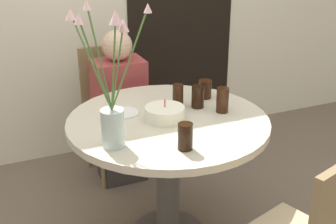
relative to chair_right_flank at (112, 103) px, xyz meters
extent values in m
cube|color=black|center=(0.71, 0.36, 0.50)|extent=(0.90, 0.01, 2.05)
cylinder|color=beige|center=(0.04, -0.91, 0.21)|extent=(1.09, 1.09, 0.04)
cylinder|color=#4C4742|center=(0.04, -0.91, -0.15)|extent=(0.13, 0.13, 0.69)
cube|color=tan|center=(0.00, -0.08, -0.08)|extent=(0.42, 0.42, 0.04)
cube|color=olive|center=(0.00, 0.10, 0.17)|extent=(0.38, 0.05, 0.46)
cylinder|color=olive|center=(-0.16, -0.26, -0.31)|extent=(0.03, 0.03, 0.42)
cylinder|color=olive|center=(0.18, -0.24, -0.31)|extent=(0.03, 0.03, 0.42)
cylinder|color=olive|center=(-0.17, 0.08, -0.31)|extent=(0.03, 0.03, 0.42)
cylinder|color=olive|center=(0.17, 0.10, -0.31)|extent=(0.03, 0.03, 0.42)
cylinder|color=white|center=(0.02, -0.91, 0.27)|extent=(0.21, 0.21, 0.07)
cylinder|color=#E54C4C|center=(0.02, -0.91, 0.33)|extent=(0.01, 0.01, 0.04)
cylinder|color=#B2C6C1|center=(-0.32, -1.09, 0.33)|extent=(0.11, 0.11, 0.18)
cylinder|color=#4C7538|center=(-0.36, -1.09, 0.66)|extent=(0.09, 0.02, 0.48)
cone|color=beige|center=(-0.40, -1.08, 0.90)|extent=(0.04, 0.04, 0.04)
cylinder|color=#4C7538|center=(-0.24, -1.13, 0.65)|extent=(0.16, 0.08, 0.47)
cone|color=beige|center=(-0.16, -1.16, 0.88)|extent=(0.04, 0.04, 0.04)
cylinder|color=#4C7538|center=(-0.39, -1.12, 0.64)|extent=(0.14, 0.05, 0.44)
cone|color=beige|center=(-0.45, -1.14, 0.86)|extent=(0.04, 0.04, 0.04)
cylinder|color=#4C7538|center=(-0.31, -1.13, 0.64)|extent=(0.02, 0.08, 0.44)
cone|color=beige|center=(-0.31, -1.17, 0.86)|extent=(0.05, 0.05, 0.06)
cylinder|color=#4C7538|center=(-0.30, -1.12, 0.62)|extent=(0.06, 0.06, 0.40)
cone|color=beige|center=(-0.27, -1.15, 0.82)|extent=(0.05, 0.05, 0.05)
cylinder|color=#4C7538|center=(-0.38, -1.03, 0.63)|extent=(0.13, 0.13, 0.43)
cone|color=beige|center=(-0.45, -0.97, 0.84)|extent=(0.05, 0.05, 0.05)
cylinder|color=white|center=(-0.16, -0.74, 0.24)|extent=(0.17, 0.17, 0.01)
cylinder|color=black|center=(-0.03, -1.26, 0.30)|extent=(0.07, 0.07, 0.13)
cylinder|color=#33190C|center=(0.35, -0.94, 0.30)|extent=(0.07, 0.07, 0.14)
cylinder|color=black|center=(0.26, -0.82, 0.30)|extent=(0.07, 0.07, 0.13)
cylinder|color=#33190C|center=(0.17, -0.76, 0.30)|extent=(0.06, 0.06, 0.13)
cylinder|color=#33190C|center=(0.37, -0.71, 0.29)|extent=(0.08, 0.08, 0.11)
cube|color=#383333|center=(0.01, -0.16, -0.29)|extent=(0.31, 0.24, 0.46)
cube|color=#993838|center=(0.01, -0.16, 0.15)|extent=(0.34, 0.24, 0.42)
sphere|color=#D1A889|center=(0.01, -0.16, 0.46)|extent=(0.20, 0.20, 0.20)
camera|label=1|loc=(-0.88, -3.00, 1.24)|focal=50.00mm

